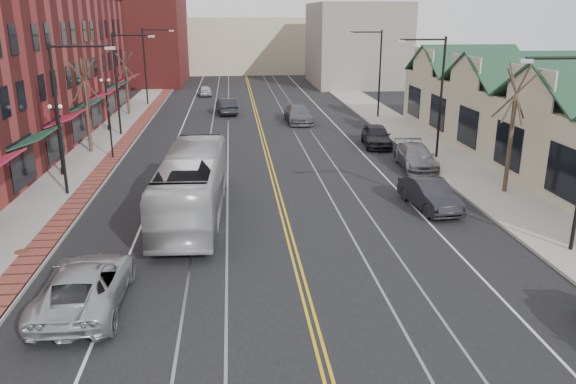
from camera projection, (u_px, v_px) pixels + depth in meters
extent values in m
plane|color=black|center=(320.00, 349.00, 16.65)|extent=(160.00, 160.00, 0.00)
cube|color=gray|center=(77.00, 175.00, 34.46)|extent=(4.00, 120.00, 0.15)
cube|color=gray|center=(454.00, 165.00, 36.74)|extent=(4.00, 120.00, 0.15)
cube|color=tan|center=(546.00, 130.00, 36.63)|extent=(8.00, 36.00, 4.60)
cube|color=maroon|center=(133.00, 33.00, 79.41)|extent=(14.00, 18.00, 14.00)
cube|color=tan|center=(244.00, 45.00, 95.91)|extent=(22.00, 14.00, 9.00)
cube|color=slate|center=(355.00, 44.00, 78.06)|extent=(12.00, 16.00, 11.00)
cylinder|color=black|center=(58.00, 121.00, 29.48)|extent=(0.16, 0.16, 8.00)
cylinder|color=black|center=(80.00, 46.00, 28.47)|extent=(3.00, 0.12, 0.12)
cube|color=#999999|center=(110.00, 48.00, 28.65)|extent=(0.50, 0.25, 0.15)
cylinder|color=black|center=(116.00, 85.00, 44.66)|extent=(0.16, 0.16, 8.00)
cylinder|color=black|center=(132.00, 35.00, 43.65)|extent=(3.00, 0.12, 0.12)
cube|color=#999999|center=(151.00, 36.00, 43.82)|extent=(0.50, 0.25, 0.15)
cylinder|color=black|center=(145.00, 67.00, 59.83)|extent=(0.16, 0.16, 8.00)
cylinder|color=black|center=(157.00, 30.00, 58.82)|extent=(3.00, 0.12, 0.12)
cube|color=#999999|center=(171.00, 31.00, 59.00)|extent=(0.50, 0.25, 0.15)
cylinder|color=black|center=(564.00, 58.00, 20.89)|extent=(3.00, 0.12, 0.12)
cube|color=#999999|center=(525.00, 61.00, 20.78)|extent=(0.50, 0.25, 0.15)
cylinder|color=black|center=(441.00, 98.00, 37.35)|extent=(0.16, 0.16, 8.00)
cylinder|color=black|center=(423.00, 40.00, 36.06)|extent=(3.00, 0.12, 0.12)
cube|color=#999999|center=(400.00, 41.00, 35.95)|extent=(0.50, 0.25, 0.15)
cylinder|color=black|center=(380.00, 74.00, 52.53)|extent=(0.16, 0.16, 8.00)
cylinder|color=black|center=(366.00, 32.00, 51.24)|extent=(3.00, 0.12, 0.12)
cube|color=#999999|center=(350.00, 33.00, 51.12)|extent=(0.50, 0.25, 0.15)
cylinder|color=black|center=(63.00, 171.00, 34.30)|extent=(0.28, 0.28, 0.40)
cylinder|color=black|center=(59.00, 142.00, 33.76)|extent=(0.14, 0.14, 4.00)
cube|color=black|center=(55.00, 109.00, 33.15)|extent=(0.60, 0.06, 0.06)
sphere|color=white|center=(50.00, 107.00, 33.08)|extent=(0.24, 0.24, 0.24)
sphere|color=white|center=(60.00, 106.00, 33.14)|extent=(0.24, 0.24, 0.24)
cylinder|color=black|center=(109.00, 127.00, 47.58)|extent=(0.28, 0.28, 0.40)
cylinder|color=black|center=(107.00, 106.00, 47.03)|extent=(0.14, 0.14, 4.00)
cube|color=black|center=(105.00, 82.00, 46.43)|extent=(0.60, 0.06, 0.06)
sphere|color=white|center=(101.00, 80.00, 46.36)|extent=(0.24, 0.24, 0.24)
sphere|color=white|center=(109.00, 80.00, 46.41)|extent=(0.24, 0.24, 0.24)
cylinder|color=#382B21|center=(88.00, 117.00, 39.34)|extent=(0.24, 0.24, 4.90)
cylinder|color=#382B21|center=(84.00, 81.00, 38.57)|extent=(0.58, 1.37, 2.90)
cylinder|color=#382B21|center=(84.00, 81.00, 38.57)|extent=(1.60, 0.66, 2.78)
cylinder|color=#382B21|center=(84.00, 81.00, 38.57)|extent=(0.53, 1.23, 2.96)
cylinder|color=#382B21|center=(84.00, 81.00, 38.57)|extent=(1.69, 1.03, 2.64)
cylinder|color=#382B21|center=(84.00, 81.00, 38.57)|extent=(1.78, 1.29, 2.48)
cylinder|color=#382B21|center=(127.00, 90.00, 54.57)|extent=(0.24, 0.24, 4.55)
cylinder|color=#382B21|center=(125.00, 66.00, 53.85)|extent=(0.55, 1.28, 2.69)
cylinder|color=#382B21|center=(125.00, 66.00, 53.85)|extent=(1.49, 0.62, 2.58)
cylinder|color=#382B21|center=(125.00, 66.00, 53.85)|extent=(0.50, 1.15, 2.75)
cylinder|color=#382B21|center=(125.00, 66.00, 53.85)|extent=(1.57, 0.97, 2.45)
cylinder|color=#382B21|center=(125.00, 66.00, 53.85)|extent=(1.66, 1.20, 2.30)
cylinder|color=#382B21|center=(510.00, 145.00, 30.28)|extent=(0.24, 0.24, 5.25)
cylinder|color=#382B21|center=(516.00, 94.00, 29.45)|extent=(0.61, 1.46, 3.10)
cylinder|color=#382B21|center=(516.00, 94.00, 29.45)|extent=(1.70, 0.70, 2.97)
cylinder|color=#382B21|center=(516.00, 94.00, 29.45)|extent=(0.56, 1.31, 3.17)
cylinder|color=#382B21|center=(516.00, 94.00, 29.45)|extent=(1.80, 1.10, 2.82)
cylinder|color=#382B21|center=(516.00, 94.00, 29.45)|extent=(1.90, 1.37, 2.65)
cylinder|color=#592D19|center=(22.00, 252.00, 23.13)|extent=(0.60, 0.60, 0.02)
cylinder|color=black|center=(111.00, 134.00, 37.88)|extent=(0.12, 0.12, 3.20)
imported|color=black|center=(108.00, 109.00, 37.35)|extent=(0.18, 0.15, 0.90)
imported|color=#B5B5B8|center=(192.00, 185.00, 27.19)|extent=(3.19, 11.67, 3.22)
imported|color=#A2A6A9|center=(85.00, 285.00, 18.88)|extent=(2.67, 5.75, 1.60)
imported|color=black|center=(430.00, 194.00, 28.53)|extent=(2.14, 4.78, 1.52)
imported|color=slate|center=(416.00, 157.00, 36.09)|extent=(2.51, 5.33, 1.50)
imported|color=black|center=(376.00, 136.00, 42.05)|extent=(2.40, 4.94, 1.62)
imported|color=black|center=(226.00, 106.00, 55.79)|extent=(2.29, 4.94, 1.57)
imported|color=#5A5960|center=(298.00, 114.00, 51.22)|extent=(2.39, 5.52, 1.58)
imported|color=#B3B7BB|center=(205.00, 90.00, 68.28)|extent=(1.92, 3.92, 1.29)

